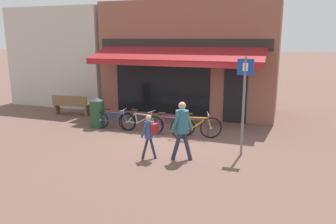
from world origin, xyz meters
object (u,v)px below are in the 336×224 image
(pedestrian_adult, at_px, (182,125))
(litter_bin, at_px, (97,112))
(bicycle_blue, at_px, (113,120))
(bicycle_silver, at_px, (141,122))
(bicycle_purple, at_px, (170,125))
(park_bench, at_px, (71,104))
(pedestrian_child, at_px, (150,131))
(bicycle_orange, at_px, (196,127))
(parking_sign, at_px, (244,97))

(pedestrian_adult, height_order, litter_bin, pedestrian_adult)
(bicycle_blue, relative_size, litter_bin, 1.51)
(bicycle_silver, height_order, bicycle_purple, bicycle_silver)
(bicycle_silver, height_order, park_bench, park_bench)
(pedestrian_child, bearing_deg, park_bench, -26.96)
(bicycle_purple, bearing_deg, litter_bin, 172.52)
(park_bench, bearing_deg, bicycle_purple, -23.26)
(bicycle_silver, distance_m, bicycle_orange, 2.04)
(parking_sign, relative_size, park_bench, 1.70)
(bicycle_blue, height_order, pedestrian_adult, pedestrian_adult)
(bicycle_blue, relative_size, parking_sign, 0.61)
(bicycle_silver, distance_m, park_bench, 4.24)
(pedestrian_adult, distance_m, park_bench, 7.13)
(bicycle_blue, height_order, park_bench, park_bench)
(litter_bin, height_order, park_bench, litter_bin)
(parking_sign, bearing_deg, litter_bin, 167.07)
(litter_bin, relative_size, park_bench, 0.68)
(bicycle_blue, bearing_deg, pedestrian_adult, -36.30)
(bicycle_blue, xyz_separation_m, bicycle_orange, (3.13, -0.06, 0.04))
(bicycle_silver, xyz_separation_m, parking_sign, (3.67, -1.17, 1.33))
(bicycle_orange, height_order, pedestrian_adult, pedestrian_adult)
(pedestrian_child, bearing_deg, bicycle_orange, -99.42)
(bicycle_orange, xyz_separation_m, park_bench, (-6.02, 1.54, 0.07))
(bicycle_purple, xyz_separation_m, pedestrian_child, (0.23, -2.34, 0.43))
(bicycle_blue, height_order, bicycle_purple, bicycle_purple)
(bicycle_purple, relative_size, bicycle_orange, 1.06)
(parking_sign, bearing_deg, park_bench, 161.08)
(bicycle_purple, distance_m, pedestrian_child, 2.39)
(bicycle_silver, xyz_separation_m, pedestrian_child, (1.32, -2.32, 0.42))
(pedestrian_child, relative_size, litter_bin, 1.12)
(bicycle_blue, xyz_separation_m, park_bench, (-2.89, 1.48, 0.11))
(pedestrian_adult, distance_m, parking_sign, 1.90)
(bicycle_purple, bearing_deg, pedestrian_child, -90.24)
(pedestrian_child, distance_m, park_bench, 6.51)
(bicycle_silver, height_order, litter_bin, litter_bin)
(bicycle_purple, xyz_separation_m, park_bench, (-5.06, 1.44, 0.11))
(bicycle_silver, height_order, pedestrian_child, pedestrian_child)
(bicycle_purple, height_order, pedestrian_adult, pedestrian_adult)
(bicycle_silver, bearing_deg, park_bench, 165.80)
(bicycle_blue, distance_m, parking_sign, 5.08)
(pedestrian_child, height_order, park_bench, pedestrian_child)
(litter_bin, bearing_deg, pedestrian_child, -37.56)
(bicycle_purple, relative_size, parking_sign, 0.62)
(bicycle_blue, bearing_deg, bicycle_silver, -2.50)
(bicycle_purple, height_order, park_bench, park_bench)
(bicycle_silver, distance_m, parking_sign, 4.07)
(litter_bin, relative_size, parking_sign, 0.40)
(bicycle_blue, distance_m, bicycle_silver, 1.09)
(bicycle_blue, bearing_deg, park_bench, 149.15)
(bicycle_silver, xyz_separation_m, park_bench, (-3.98, 1.46, 0.10))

